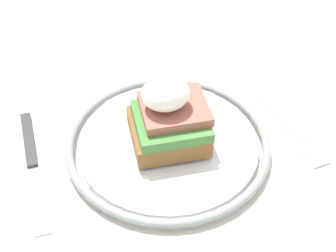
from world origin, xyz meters
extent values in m
cube|color=beige|center=(0.00, 0.00, 0.73)|extent=(0.82, 0.81, 0.03)
cylinder|color=beige|center=(-0.35, -0.35, 0.36)|extent=(0.06, 0.06, 0.71)
cylinder|color=white|center=(0.01, 0.03, 0.75)|extent=(0.21, 0.21, 0.01)
torus|color=gray|center=(0.01, 0.03, 0.75)|extent=(0.24, 0.24, 0.01)
cube|color=brown|center=(0.01, 0.03, 0.77)|extent=(0.08, 0.08, 0.02)
cube|color=#427A38|center=(0.01, 0.03, 0.79)|extent=(0.08, 0.08, 0.01)
cube|color=#9E5647|center=(0.00, 0.02, 0.80)|extent=(0.07, 0.07, 0.01)
ellipsoid|color=white|center=(0.01, 0.03, 0.82)|extent=(0.05, 0.05, 0.04)
cylinder|color=#E5C656|center=(0.02, -0.03, 0.76)|extent=(0.06, 0.06, 0.00)
cube|color=silver|center=(-0.14, 0.01, 0.74)|extent=(0.03, 0.10, 0.00)
cube|color=silver|center=(-0.15, 0.08, 0.74)|extent=(0.03, 0.04, 0.00)
cube|color=#2D2D2D|center=(0.17, -0.02, 0.75)|extent=(0.02, 0.09, 0.01)
cube|color=silver|center=(0.16, 0.07, 0.74)|extent=(0.03, 0.10, 0.00)
camera|label=1|loc=(0.09, 0.40, 1.14)|focal=50.00mm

